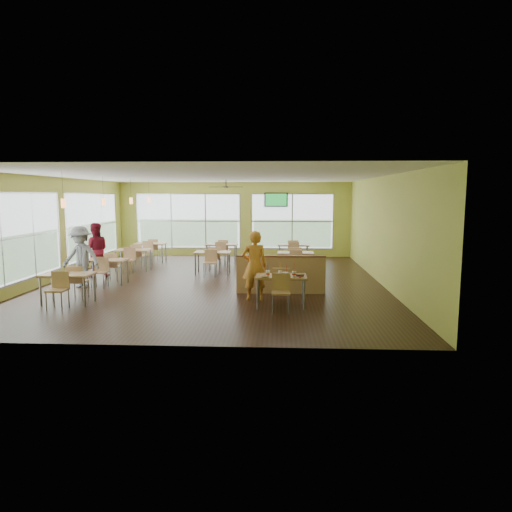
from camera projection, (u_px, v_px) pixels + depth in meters
name	position (u px, v px, depth m)	size (l,w,h in m)	color
room	(215.00, 230.00, 13.79)	(12.00, 12.04, 3.20)	black
window_bays	(156.00, 227.00, 16.99)	(9.24, 10.24, 2.38)	white
main_table	(281.00, 280.00, 10.84)	(1.22, 1.52, 0.87)	#DDA977
half_wall_divider	(281.00, 274.00, 12.29)	(2.40, 0.14, 1.04)	#DDA977
dining_tables	(192.00, 254.00, 15.67)	(6.92, 8.72, 0.87)	#DDA977
pendant_lights	(118.00, 201.00, 14.51)	(0.11, 7.31, 0.86)	#2D2119
ceiling_fan	(226.00, 187.00, 16.58)	(1.25, 1.25, 0.29)	#2D2119
tv_backwall	(276.00, 200.00, 19.42)	(1.00, 0.07, 0.60)	black
man_plaid	(254.00, 266.00, 11.49)	(0.64, 0.42, 1.76)	#DE4B18
patron_maroon	(95.00, 250.00, 14.68)	(0.86, 0.67, 1.77)	maroon
patron_grey	(81.00, 257.00, 13.07)	(1.14, 0.66, 1.77)	slate
cup_blue	(268.00, 273.00, 10.68)	(0.10, 0.10, 0.37)	white
cup_yellow	(280.00, 273.00, 10.73)	(0.09, 0.09, 0.34)	white
cup_red_near	(286.00, 275.00, 10.58)	(0.09, 0.09, 0.32)	white
cup_red_far	(294.00, 274.00, 10.62)	(0.10, 0.10, 0.36)	white
food_basket	(300.00, 275.00, 10.76)	(0.23, 0.23, 0.05)	black
ketchup_cup	(300.00, 277.00, 10.56)	(0.06, 0.06, 0.03)	#AF1015
wrapper_left	(264.00, 277.00, 10.55)	(0.17, 0.15, 0.04)	#A27F4E
wrapper_mid	(285.00, 273.00, 11.03)	(0.22, 0.20, 0.06)	#A27F4E
wrapper_right	(288.00, 276.00, 10.61)	(0.14, 0.13, 0.04)	#A27F4E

